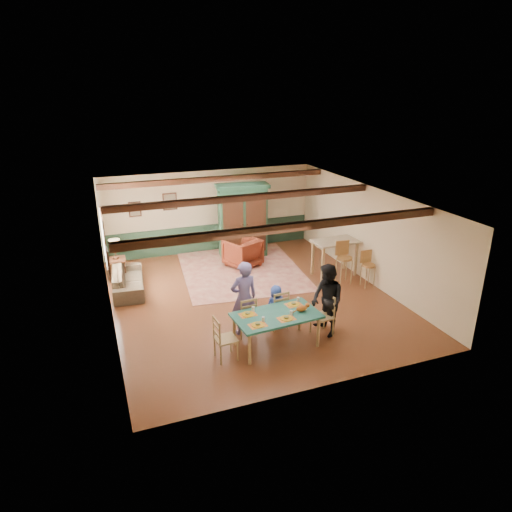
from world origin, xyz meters
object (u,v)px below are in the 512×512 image
object	(u,v)px
person_man	(244,298)
table_lamp	(115,249)
dining_table	(276,330)
sofa	(128,280)
bar_stool_right	(368,269)
end_table	(117,269)
counter_table	(334,258)
person_child	(276,306)
bar_stool_left	(344,263)
dining_chair_end_right	(322,315)
person_woman	(327,300)
armoire	(243,221)
cat	(302,308)
armchair	(243,253)
dining_chair_far_left	(245,315)
dining_chair_end_left	(226,338)
dining_chair_far_right	(277,308)

from	to	relation	value
person_man	table_lamp	size ratio (longest dim) A/B	3.01
dining_table	sofa	distance (m)	4.85
bar_stool_right	end_table	bearing A→B (deg)	157.14
sofa	counter_table	distance (m)	5.87
person_child	sofa	size ratio (longest dim) A/B	0.50
bar_stool_left	dining_chair_end_right	bearing A→B (deg)	-124.78
dining_table	person_woman	distance (m)	1.33
armoire	cat	bearing A→B (deg)	-89.13
person_woman	counter_table	xyz separation A→B (m)	(1.87, 2.92, -0.29)
person_child	armchair	world-z (taller)	person_child
dining_chair_far_left	armoire	size ratio (longest dim) A/B	0.40
armoire	dining_chair_end_right	bearing A→B (deg)	-83.10
dining_chair_far_left	person_woman	size ratio (longest dim) A/B	0.58
person_man	bar_stool_right	size ratio (longest dim) A/B	1.71
dining_chair_end_left	table_lamp	bearing A→B (deg)	14.80
dining_chair_far_left	person_man	bearing A→B (deg)	-90.00
person_woman	person_child	xyz separation A→B (m)	(-0.91, 0.73, -0.32)
armoire	bar_stool_right	bearing A→B (deg)	-48.67
dining_chair_end_left	bar_stool_left	bearing A→B (deg)	-63.67
dining_chair_end_left	dining_table	bearing A→B (deg)	-90.00
end_table	dining_table	bearing A→B (deg)	-59.75
dining_chair_far_left	dining_chair_end_right	distance (m)	1.71
bar_stool_left	person_man	bearing A→B (deg)	-150.11
table_lamp	counter_table	distance (m)	6.30
end_table	bar_stool_left	size ratio (longest dim) A/B	0.52
dining_chair_end_left	person_man	world-z (taller)	person_man
dining_chair_far_right	bar_stool_right	size ratio (longest dim) A/B	0.94
person_man	end_table	xyz separation A→B (m)	(-2.42, 4.16, -0.55)
dining_table	cat	distance (m)	0.73
armchair	counter_table	distance (m)	2.80
dining_chair_end_right	person_man	world-z (taller)	person_man
end_table	dining_chair_far_left	bearing A→B (deg)	-60.26
dining_table	table_lamp	size ratio (longest dim) A/B	3.14
bar_stool_left	dining_table	bearing A→B (deg)	-136.98
dining_chair_end_left	table_lamp	world-z (taller)	table_lamp
dining_chair_end_right	armoire	bearing A→B (deg)	175.68
person_man	armoire	xyz separation A→B (m)	(1.61, 4.76, 0.32)
cat	counter_table	bearing A→B (deg)	45.99
dining_chair_far_left	counter_table	bearing A→B (deg)	-151.13
dining_table	bar_stool_right	bearing A→B (deg)	28.83
dining_chair_end_right	cat	bearing A→B (deg)	-80.54
dining_chair_end_right	armoire	world-z (taller)	armoire
dining_chair_end_right	bar_stool_left	xyz separation A→B (m)	(1.94, 2.33, 0.13)
dining_chair_far_left	bar_stool_left	bearing A→B (deg)	-158.23
person_man	person_woman	bearing A→B (deg)	154.13
person_man	cat	world-z (taller)	person_man
armoire	bar_stool_left	bearing A→B (deg)	-51.32
dining_chair_far_left	dining_chair_far_right	distance (m)	0.80
person_woman	bar_stool_left	world-z (taller)	person_woman
sofa	end_table	world-z (taller)	end_table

